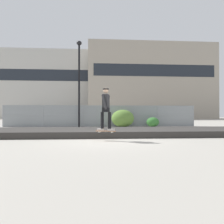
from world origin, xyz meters
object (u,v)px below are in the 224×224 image
skater (106,106)px  parked_car_near (42,117)px  shrub_left (123,118)px  shrub_center (153,122)px  street_lamp (79,74)px  skateboard (106,131)px  parked_car_mid (111,117)px

skater → parked_car_near: 13.68m
skater → shrub_left: (1.79, 8.91, -0.67)m
parked_car_near → shrub_center: 10.60m
street_lamp → shrub_left: size_ratio=3.84×
skateboard → parked_car_mid: size_ratio=0.18×
skater → street_lamp: (-1.84, 9.26, 3.07)m
parked_car_near → shrub_left: (7.46, -3.52, -0.11)m
shrub_left → shrub_center: bearing=3.6°
street_lamp → parked_car_near: bearing=140.3°
skateboard → skater: bearing=-166.0°
parked_car_near → shrub_left: bearing=-25.2°
street_lamp → parked_car_mid: street_lamp is taller
parked_car_near → street_lamp: bearing=-39.7°
parked_car_mid → shrub_left: bearing=-79.5°
skater → shrub_left: bearing=78.6°
parked_car_near → shrub_left: parked_car_near is taller
skateboard → parked_car_mid: (1.07, 12.79, 0.45)m
street_lamp → skater: bearing=-78.7°
street_lamp → shrub_left: bearing=-5.4°
skater → parked_car_near: (-5.67, 12.43, -0.56)m
shrub_left → shrub_center: 2.61m
parked_car_mid → shrub_left: 3.94m
parked_car_near → parked_car_mid: (6.75, 0.36, 0.00)m
skater → parked_car_mid: skater is taller
shrub_left → shrub_center: (2.58, 0.16, -0.32)m
street_lamp → shrub_center: 7.42m
shrub_left → shrub_center: size_ratio=1.78×
street_lamp → shrub_left: (3.64, -0.34, -3.73)m
shrub_left → parked_car_mid: bearing=100.5°
skater → parked_car_near: size_ratio=0.39×
skater → shrub_center: skater is taller
skateboard → street_lamp: bearing=101.3°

